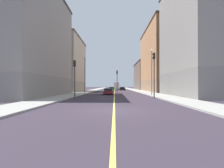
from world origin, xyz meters
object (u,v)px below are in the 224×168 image
building_right_midblock (67,65)px  street_lamp_right_near (85,71)px  traffic_light_left_near (154,69)px  traffic_light_median_far (117,78)px  street_lamp_left_near (152,68)px  car_black (122,89)px  box_truck (116,86)px  building_left_far (146,76)px  building_right_corner (32,41)px  car_green (112,89)px  building_left_mid (160,60)px  traffic_light_right_near (75,73)px  building_left_near (197,36)px  car_maroon (108,91)px

building_right_midblock → street_lamp_right_near: bearing=-57.6°
traffic_light_left_near → traffic_light_median_far: 19.32m
street_lamp_left_near → car_black: (-3.74, 36.19, -4.43)m
traffic_light_median_far → box_truck: traffic_light_median_far is taller
building_left_far → street_lamp_left_near: building_left_far is taller
traffic_light_left_near → box_truck: (-4.94, 50.50, -2.58)m
building_right_corner → car_green: bearing=70.2°
building_left_mid → traffic_light_right_near: 35.41m
building_left_far → street_lamp_left_near: 47.97m
building_right_corner → building_right_midblock: (-0.00, 21.88, -1.49)m
street_lamp_left_near → car_black: bearing=95.9°
building_left_far → building_right_corner: size_ratio=1.05×
street_lamp_right_near → building_left_mid: bearing=34.3°
traffic_light_median_far → car_green: traffic_light_median_far is taller
street_lamp_right_near → street_lamp_left_near: bearing=-30.9°
car_green → traffic_light_median_far: bearing=-85.3°
traffic_light_left_near → street_lamp_right_near: (-12.55, 14.51, 0.84)m
building_left_near → building_left_far: size_ratio=0.89×
building_right_corner → traffic_light_median_far: 21.47m
traffic_light_median_far → street_lamp_right_near: 8.62m
building_left_near → car_maroon: (-15.31, 5.82, -9.66)m
building_left_near → building_right_corner: size_ratio=0.93×
building_left_near → traffic_light_median_far: size_ratio=3.64×
building_left_mid → traffic_light_median_far: 17.79m
building_left_near → building_left_mid: (-0.00, 24.44, -0.49)m
building_left_near → building_left_far: building_left_near is taller
building_left_near → building_left_mid: size_ratio=0.80×
building_right_midblock → traffic_light_left_near: (19.78, -25.90, -3.65)m
traffic_light_median_far → street_lamp_left_near: bearing=-63.4°
traffic_light_left_near → car_maroon: (-7.07, 10.07, -3.59)m
traffic_light_right_near → building_left_mid: bearing=55.4°
building_right_midblock → car_green: 20.35m
building_left_mid → building_left_far: size_ratio=1.11×
traffic_light_left_near → car_maroon: bearing=125.1°
car_green → car_maroon: (-0.23, -29.79, -0.02)m
car_green → car_black: (4.12, 2.72, -0.01)m
traffic_light_median_far → street_lamp_right_near: size_ratio=0.68×
building_left_mid → street_lamp_left_near: (-7.22, -22.30, -4.72)m
car_green → building_left_mid: bearing=-36.5°
building_right_midblock → street_lamp_left_near: building_right_midblock is taller
building_right_midblock → street_lamp_left_near: size_ratio=2.20×
car_maroon → car_green: bearing=89.6°
building_left_near → car_green: (-15.08, 35.61, -9.63)m
traffic_light_right_near → traffic_light_median_far: 19.72m
car_green → car_black: bearing=33.5°
building_right_midblock → traffic_light_left_near: size_ratio=2.77×
building_left_far → building_right_corner: building_right_corner is taller
car_maroon → traffic_light_median_far: bearing=77.0°
street_lamp_left_near → car_maroon: bearing=155.5°
building_left_near → car_maroon: size_ratio=4.63×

